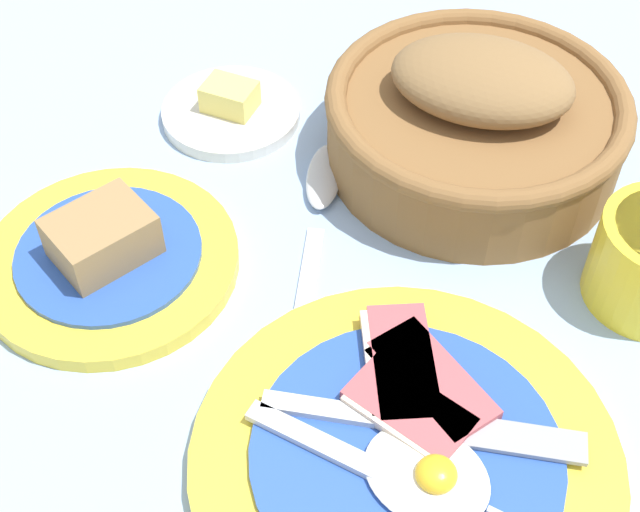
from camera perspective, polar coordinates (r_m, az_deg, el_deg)
ground_plane at (r=0.55m, az=0.73°, el=-8.14°), size 3.00×3.00×0.00m
breakfast_plate at (r=0.52m, az=5.60°, el=-12.42°), size 0.25×0.25×0.03m
bread_plate at (r=0.61m, az=-13.42°, el=0.15°), size 0.17×0.17×0.05m
bread_basket at (r=0.67m, az=9.94°, el=8.68°), size 0.22×0.22×0.10m
butter_dish at (r=0.72m, az=-5.72°, el=9.31°), size 0.11×0.11×0.03m
teaspoon_stray at (r=0.64m, az=0.00°, el=3.43°), size 0.11×0.18×0.01m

